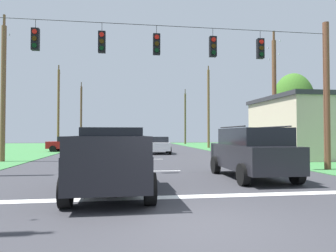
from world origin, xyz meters
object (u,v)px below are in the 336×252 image
at_px(pickup_truck, 112,160).
at_px(utility_pole_far_right, 208,107).
at_px(utility_pole_far_left, 3,91).
at_px(suv_black, 252,152).
at_px(distant_car_oncoming, 70,144).
at_px(tree_roadside_right, 293,102).
at_px(utility_pole_distant_right, 58,108).
at_px(utility_pole_distant_left, 81,115).
at_px(utility_pole_near_left, 185,118).
at_px(overhead_signal_span, 157,81).
at_px(distant_car_crossing_white, 159,145).
at_px(utility_pole_mid_right, 274,96).

xyz_separation_m(pickup_truck, utility_pole_far_right, (10.92, 28.07, 4.29)).
bearing_deg(utility_pole_far_left, suv_black, -35.55).
distance_m(distant_car_oncoming, utility_pole_far_left, 11.92).
height_order(distant_car_oncoming, tree_roadside_right, tree_roadside_right).
bearing_deg(distant_car_oncoming, utility_pole_far_left, -101.24).
bearing_deg(utility_pole_distant_right, utility_pole_distant_left, 88.53).
relative_size(suv_black, utility_pole_distant_left, 0.46).
distance_m(utility_pole_near_left, tree_roadside_right, 28.81).
bearing_deg(utility_pole_distant_left, suv_black, -73.26).
relative_size(suv_black, distant_car_oncoming, 1.09).
height_order(overhead_signal_span, utility_pole_near_left, utility_pole_near_left).
bearing_deg(overhead_signal_span, utility_pole_far_right, 69.11).
distance_m(pickup_truck, utility_pole_far_left, 13.70).
height_order(utility_pole_far_right, tree_roadside_right, utility_pole_far_right).
bearing_deg(tree_roadside_right, utility_pole_far_left, -170.36).
bearing_deg(pickup_truck, utility_pole_distant_right, 105.00).
relative_size(pickup_truck, distant_car_crossing_white, 1.23).
height_order(pickup_truck, utility_pole_distant_right, utility_pole_distant_right).
height_order(suv_black, tree_roadside_right, tree_roadside_right).
xyz_separation_m(overhead_signal_span, utility_pole_distant_right, (-9.11, 23.01, 0.66)).
distance_m(distant_car_oncoming, utility_pole_far_right, 17.62).
relative_size(suv_black, tree_roadside_right, 0.69).
bearing_deg(utility_pole_near_left, distant_car_oncoming, -127.09).
bearing_deg(utility_pole_far_right, tree_roadside_right, -74.24).
height_order(utility_pole_far_right, utility_pole_near_left, utility_pole_far_right).
xyz_separation_m(distant_car_oncoming, utility_pole_near_left, (16.01, 21.18, 3.85)).
xyz_separation_m(suv_black, distant_car_oncoming, (-10.43, 20.15, -0.27)).
xyz_separation_m(utility_pole_far_right, utility_pole_far_left, (-18.20, -17.02, -0.76)).
xyz_separation_m(overhead_signal_span, utility_pole_mid_right, (9.19, 6.80, 0.34)).
height_order(distant_car_crossing_white, utility_pole_far_left, utility_pole_far_left).
xyz_separation_m(overhead_signal_span, utility_pole_near_left, (9.13, 39.12, 0.48)).
bearing_deg(utility_pole_far_right, distant_car_oncoming, -159.74).
height_order(overhead_signal_span, distant_car_crossing_white, overhead_signal_span).
height_order(utility_pole_near_left, utility_pole_distant_right, utility_pole_distant_right).
distance_m(distant_car_oncoming, utility_pole_mid_right, 19.91).
bearing_deg(distant_car_crossing_white, distant_car_oncoming, 153.13).
bearing_deg(utility_pole_distant_left, utility_pole_near_left, 1.86).
relative_size(suv_black, distant_car_crossing_white, 1.10).
relative_size(distant_car_crossing_white, utility_pole_distant_right, 0.45).
bearing_deg(distant_car_oncoming, utility_pole_near_left, 52.91).
relative_size(utility_pole_mid_right, utility_pole_far_right, 0.88).
bearing_deg(utility_pole_far_left, utility_pole_mid_right, -0.09).
xyz_separation_m(pickup_truck, distant_car_oncoming, (-5.07, 22.17, -0.18)).
bearing_deg(utility_pole_near_left, utility_pole_distant_left, -178.14).
relative_size(distant_car_crossing_white, utility_pole_mid_right, 0.48).
relative_size(distant_car_crossing_white, utility_pole_far_left, 0.47).
bearing_deg(utility_pole_far_right, overhead_signal_span, -110.89).
bearing_deg(utility_pole_far_left, distant_car_crossing_white, 32.55).
bearing_deg(tree_roadside_right, utility_pole_distant_right, 150.45).
height_order(suv_black, distant_car_crossing_white, suv_black).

